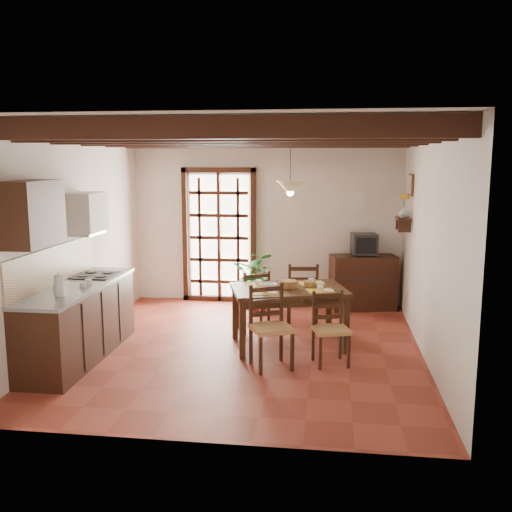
% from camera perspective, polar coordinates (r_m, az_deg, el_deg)
% --- Properties ---
extents(ground_plane, '(5.00, 5.00, 0.00)m').
position_cam_1_polar(ground_plane, '(7.48, -1.18, -9.22)').
color(ground_plane, maroon).
extents(room_shell, '(4.52, 5.02, 2.81)m').
position_cam_1_polar(room_shell, '(7.10, -1.23, 4.78)').
color(room_shell, silver).
rests_on(room_shell, ground_plane).
extents(ceiling_beams, '(4.50, 4.34, 0.20)m').
position_cam_1_polar(ceiling_beams, '(7.08, -1.25, 11.85)').
color(ceiling_beams, black).
rests_on(ceiling_beams, room_shell).
extents(french_door, '(1.26, 0.11, 2.32)m').
position_cam_1_polar(french_door, '(9.70, -3.70, 2.29)').
color(french_door, white).
rests_on(french_door, ground_plane).
extents(kitchen_counter, '(0.64, 2.25, 1.38)m').
position_cam_1_polar(kitchen_counter, '(7.34, -17.29, -6.17)').
color(kitchen_counter, black).
rests_on(kitchen_counter, ground_plane).
extents(upper_cabinet, '(0.35, 0.80, 0.70)m').
position_cam_1_polar(upper_cabinet, '(6.53, -21.42, 3.98)').
color(upper_cabinet, black).
rests_on(upper_cabinet, room_shell).
extents(range_hood, '(0.38, 0.60, 0.54)m').
position_cam_1_polar(range_hood, '(7.64, -16.70, 4.11)').
color(range_hood, white).
rests_on(range_hood, room_shell).
extents(counter_items, '(0.50, 1.43, 0.25)m').
position_cam_1_polar(counter_items, '(7.30, -17.19, -2.32)').
color(counter_items, black).
rests_on(counter_items, kitchen_counter).
extents(dining_table, '(1.63, 1.28, 0.78)m').
position_cam_1_polar(dining_table, '(7.40, 3.28, -3.94)').
color(dining_table, '#382212').
rests_on(dining_table, ground_plane).
extents(chair_near_left, '(0.59, 0.58, 0.97)m').
position_cam_1_polar(chair_near_left, '(6.75, 1.49, -8.62)').
color(chair_near_left, '#AF824A').
rests_on(chair_near_left, ground_plane).
extents(chair_near_right, '(0.49, 0.48, 0.86)m').
position_cam_1_polar(chair_near_right, '(6.91, 7.44, -8.53)').
color(chair_near_right, '#AF824A').
rests_on(chair_near_right, ground_plane).
extents(chair_far_left, '(0.54, 0.53, 0.88)m').
position_cam_1_polar(chair_far_left, '(8.15, -0.28, -5.58)').
color(chair_far_left, '#AF824A').
rests_on(chair_far_left, ground_plane).
extents(chair_far_right, '(0.49, 0.48, 0.97)m').
position_cam_1_polar(chair_far_right, '(8.27, 4.64, -5.19)').
color(chair_far_right, '#AF824A').
rests_on(chair_far_right, ground_plane).
extents(table_setting, '(1.05, 0.70, 0.10)m').
position_cam_1_polar(table_setting, '(7.37, 3.29, -2.77)').
color(table_setting, gold).
rests_on(table_setting, dining_table).
extents(table_bowl, '(0.26, 0.26, 0.05)m').
position_cam_1_polar(table_bowl, '(7.38, 1.25, -2.97)').
color(table_bowl, white).
rests_on(table_bowl, dining_table).
extents(sideboard, '(1.11, 0.68, 0.88)m').
position_cam_1_polar(sideboard, '(9.44, 10.63, -2.59)').
color(sideboard, black).
rests_on(sideboard, ground_plane).
extents(crt_tv, '(0.44, 0.41, 0.34)m').
position_cam_1_polar(crt_tv, '(9.32, 10.75, 1.19)').
color(crt_tv, black).
rests_on(crt_tv, sideboard).
extents(fuse_box, '(0.25, 0.03, 0.32)m').
position_cam_1_polar(fuse_box, '(9.50, 10.10, 5.49)').
color(fuse_box, white).
rests_on(fuse_box, room_shell).
extents(plant_pot, '(0.34, 0.34, 0.21)m').
position_cam_1_polar(plant_pot, '(9.34, 0.01, -4.63)').
color(plant_pot, maroon).
rests_on(plant_pot, ground_plane).
extents(potted_plant, '(1.89, 1.65, 2.03)m').
position_cam_1_polar(potted_plant, '(9.24, 0.01, -1.87)').
color(potted_plant, '#144C19').
rests_on(potted_plant, ground_plane).
extents(wall_shelf, '(0.20, 0.42, 0.20)m').
position_cam_1_polar(wall_shelf, '(8.70, 14.53, 3.37)').
color(wall_shelf, black).
rests_on(wall_shelf, room_shell).
extents(shelf_vase, '(0.15, 0.15, 0.15)m').
position_cam_1_polar(shelf_vase, '(8.69, 14.56, 4.28)').
color(shelf_vase, '#B2BFB2').
rests_on(shelf_vase, wall_shelf).
extents(shelf_flowers, '(0.14, 0.14, 0.36)m').
position_cam_1_polar(shelf_flowers, '(8.67, 14.62, 5.65)').
color(shelf_flowers, gold).
rests_on(shelf_flowers, shelf_vase).
extents(framed_picture, '(0.03, 0.32, 0.32)m').
position_cam_1_polar(framed_picture, '(8.67, 15.23, 6.89)').
color(framed_picture, brown).
rests_on(framed_picture, room_shell).
extents(pendant_lamp, '(0.36, 0.36, 0.84)m').
position_cam_1_polar(pendant_lamp, '(7.30, 3.44, 6.97)').
color(pendant_lamp, black).
rests_on(pendant_lamp, room_shell).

